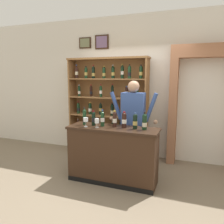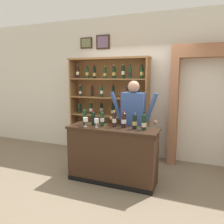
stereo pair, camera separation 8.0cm
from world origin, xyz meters
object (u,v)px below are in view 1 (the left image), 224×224
tasting_bottle_chianti (115,119)px  tasting_bottle_vin_santo (145,122)px  tasting_bottle_grappa (124,120)px  shopkeeper (133,117)px  wine_shelf (108,105)px  tasting_counter (113,155)px  wine_glass_right (86,120)px  tasting_bottle_riserva (102,118)px  tasting_bottle_bianco (135,121)px  wine_glass_center (97,121)px  tasting_bottle_super_tuscan (94,118)px  tasting_bottle_rosso (85,117)px

tasting_bottle_chianti → tasting_bottle_vin_santo: size_ratio=0.99×
tasting_bottle_grappa → shopkeeper: bearing=85.9°
wine_shelf → tasting_bottle_vin_santo: wine_shelf is taller
tasting_counter → tasting_bottle_vin_santo: tasting_bottle_vin_santo is taller
shopkeeper → tasting_bottle_chianti: 0.50m
tasting_counter → wine_glass_right: bearing=-165.7°
tasting_bottle_riserva → wine_glass_right: (-0.25, -0.14, -0.02)m
wine_glass_right → tasting_counter: bearing=14.3°
tasting_bottle_bianco → tasting_bottle_vin_santo: bearing=1.3°
tasting_bottle_chianti → tasting_bottle_bianco: 0.36m
shopkeeper → wine_glass_center: (-0.47, -0.59, -0.01)m
tasting_bottle_bianco → wine_glass_center: size_ratio=1.80×
shopkeeper → tasting_bottle_bianco: shopkeeper is taller
shopkeeper → tasting_bottle_vin_santo: bearing=-55.7°
tasting_bottle_super_tuscan → tasting_bottle_bianco: 0.75m
shopkeeper → wine_glass_center: shopkeeper is taller
tasting_bottle_super_tuscan → wine_glass_right: tasting_bottle_super_tuscan is taller
shopkeeper → tasting_bottle_chianti: (-0.20, -0.46, 0.03)m
tasting_bottle_riserva → tasting_bottle_grappa: (0.39, 0.02, 0.00)m
shopkeeper → tasting_bottle_riserva: 0.63m
tasting_bottle_rosso → tasting_bottle_riserva: tasting_bottle_rosso is taller
tasting_counter → tasting_bottle_grappa: (0.19, 0.05, 0.62)m
tasting_bottle_bianco → wine_glass_center: (-0.63, -0.12, -0.03)m
shopkeeper → tasting_bottle_super_tuscan: size_ratio=6.46×
tasting_counter → tasting_bottle_chianti: 0.63m
tasting_bottle_rosso → tasting_counter: bearing=-2.6°
tasting_counter → tasting_bottle_riserva: size_ratio=5.29×
tasting_bottle_riserva → tasting_bottle_bianco: 0.58m
tasting_bottle_riserva → tasting_bottle_vin_santo: bearing=0.6°
tasting_bottle_bianco → wine_glass_right: tasting_bottle_bianco is taller
wine_shelf → tasting_bottle_chianti: (0.58, -1.17, -0.07)m
wine_glass_center → shopkeeper: bearing=51.5°
tasting_bottle_riserva → tasting_bottle_vin_santo: 0.74m
tasting_counter → tasting_bottle_rosso: tasting_bottle_rosso is taller
shopkeeper → tasting_bottle_riserva: bearing=-131.5°
tasting_bottle_riserva → shopkeeper: bearing=48.5°
tasting_bottle_rosso → tasting_bottle_grappa: 0.74m
tasting_counter → shopkeeper: size_ratio=0.89×
wine_shelf → wine_glass_center: size_ratio=14.52×
tasting_bottle_rosso → tasting_bottle_super_tuscan: (0.18, -0.00, -0.01)m
tasting_counter → wine_glass_center: size_ratio=10.19×
tasting_counter → tasting_bottle_super_tuscan: (-0.37, 0.02, 0.62)m
wine_glass_center → wine_shelf: bearing=103.3°
tasting_bottle_super_tuscan → tasting_bottle_riserva: size_ratio=0.92×
tasting_bottle_riserva → tasting_bottle_chianti: tasting_bottle_riserva is taller
wine_shelf → wine_glass_right: bearing=-85.4°
wine_shelf → wine_glass_right: 1.33m
tasting_bottle_bianco → wine_glass_center: tasting_bottle_bianco is taller
wine_shelf → tasting_bottle_riserva: bearing=-73.1°
tasting_bottle_vin_santo → tasting_bottle_riserva: bearing=-179.4°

